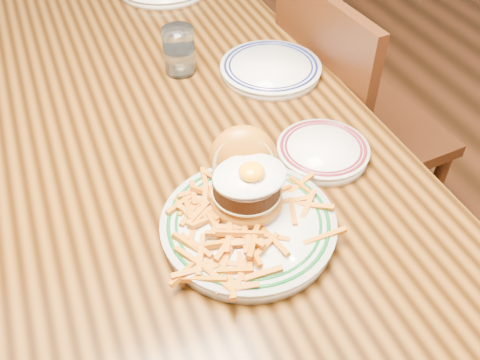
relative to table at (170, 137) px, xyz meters
name	(u,v)px	position (x,y,z in m)	size (l,w,h in m)	color
floor	(188,295)	(0.00, 0.00, -0.66)	(6.00, 6.00, 0.00)	black
table	(170,137)	(0.00, 0.00, 0.00)	(0.85, 1.60, 0.75)	black
chair_right	(346,124)	(0.55, 0.07, -0.17)	(0.46, 0.46, 0.92)	#3A180C
main_plate	(248,209)	(0.03, -0.40, 0.13)	(0.31, 0.33, 0.15)	silver
side_plate	(323,150)	(0.25, -0.29, 0.10)	(0.19, 0.19, 0.03)	silver
rear_plate	(271,68)	(0.28, 0.04, 0.10)	(0.25, 0.25, 0.03)	silver
water_glass	(179,53)	(0.08, 0.13, 0.14)	(0.08, 0.08, 0.12)	white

